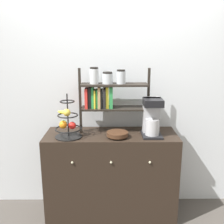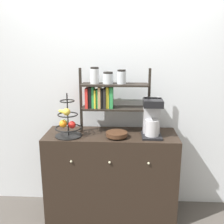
# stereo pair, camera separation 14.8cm
# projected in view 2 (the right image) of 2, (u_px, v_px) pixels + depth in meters

# --- Properties ---
(wall_back) EXTENTS (7.00, 0.05, 2.60)m
(wall_back) POSITION_uv_depth(u_px,v_px,m) (112.00, 91.00, 2.81)
(wall_back) COLOR silver
(wall_back) RESTS_ON ground_plane
(sideboard) EXTENTS (1.33, 0.49, 0.91)m
(sideboard) POSITION_uv_depth(u_px,v_px,m) (111.00, 175.00, 2.75)
(sideboard) COLOR black
(sideboard) RESTS_ON ground_plane
(coffee_maker) EXTENTS (0.19, 0.25, 0.37)m
(coffee_maker) POSITION_uv_depth(u_px,v_px,m) (152.00, 117.00, 2.54)
(coffee_maker) COLOR black
(coffee_maker) RESTS_ON sideboard
(fruit_stand) EXTENTS (0.26, 0.26, 0.43)m
(fruit_stand) POSITION_uv_depth(u_px,v_px,m) (67.00, 122.00, 2.54)
(fruit_stand) COLOR black
(fruit_stand) RESTS_ON sideboard
(wooden_bowl) EXTENTS (0.21, 0.21, 0.06)m
(wooden_bowl) POSITION_uv_depth(u_px,v_px,m) (117.00, 134.00, 2.52)
(wooden_bowl) COLOR #422819
(wooden_bowl) RESTS_ON sideboard
(shelf_hutch) EXTENTS (0.71, 0.20, 0.66)m
(shelf_hutch) POSITION_uv_depth(u_px,v_px,m) (107.00, 93.00, 2.62)
(shelf_hutch) COLOR black
(shelf_hutch) RESTS_ON sideboard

